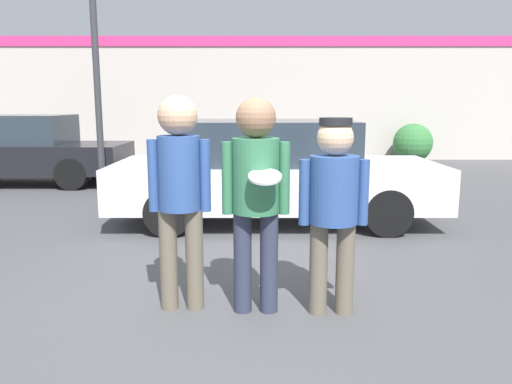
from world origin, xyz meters
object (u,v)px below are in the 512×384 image
(person_left, at_px, (180,183))
(person_right, at_px, (334,198))
(shrub, at_px, (413,143))
(parked_car_far, at_px, (16,150))
(person_middle_with_frisbee, at_px, (256,185))
(parked_car_near, at_px, (274,172))

(person_left, relative_size, person_right, 1.11)
(shrub, bearing_deg, person_left, -116.24)
(parked_car_far, distance_m, shrub, 10.58)
(person_right, bearing_deg, person_middle_with_frisbee, 176.76)
(person_middle_with_frisbee, xyz_separation_m, person_right, (0.63, -0.04, -0.10))
(parked_car_near, bearing_deg, shrub, 59.72)
(person_right, bearing_deg, parked_car_far, 130.61)
(person_left, bearing_deg, shrub, 63.76)
(parked_car_near, height_order, parked_car_far, parked_car_near)
(shrub, bearing_deg, parked_car_near, -120.28)
(person_left, distance_m, parked_car_near, 3.33)
(person_right, bearing_deg, shrub, 69.61)
(person_middle_with_frisbee, bearing_deg, parked_car_near, 85.37)
(person_middle_with_frisbee, distance_m, parked_car_far, 8.51)
(person_middle_with_frisbee, relative_size, shrub, 1.56)
(person_left, xyz_separation_m, person_right, (1.26, -0.10, -0.11))
(person_left, relative_size, parked_car_near, 0.39)
(shrub, bearing_deg, parked_car_far, -157.95)
(person_left, bearing_deg, person_middle_with_frisbee, -5.58)
(person_middle_with_frisbee, bearing_deg, person_left, 174.42)
(person_left, height_order, parked_car_far, person_left)
(person_middle_with_frisbee, relative_size, person_right, 1.10)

